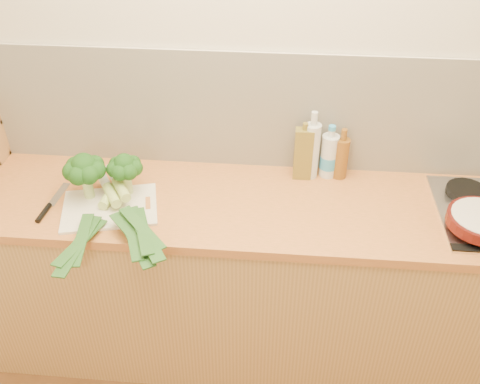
# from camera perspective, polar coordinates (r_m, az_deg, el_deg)

# --- Properties ---
(room_shell) EXTENTS (3.50, 3.50, 3.50)m
(room_shell) POSITION_cam_1_polar(r_m,az_deg,el_deg) (2.34, 2.67, 8.49)
(room_shell) COLOR beige
(room_shell) RESTS_ON ground
(counter) EXTENTS (3.20, 0.62, 0.90)m
(counter) POSITION_cam_1_polar(r_m,az_deg,el_deg) (2.54, 1.87, -9.22)
(counter) COLOR tan
(counter) RESTS_ON ground
(chopping_board) EXTENTS (0.44, 0.36, 0.01)m
(chopping_board) POSITION_cam_1_polar(r_m,az_deg,el_deg) (2.26, -13.71, -1.64)
(chopping_board) COLOR white
(chopping_board) RESTS_ON counter
(broccoli_left) EXTENTS (0.17, 0.17, 0.21)m
(broccoli_left) POSITION_cam_1_polar(r_m,az_deg,el_deg) (2.26, -16.27, 2.36)
(broccoli_left) COLOR #AFC975
(broccoli_left) RESTS_ON chopping_board
(broccoli_right) EXTENTS (0.15, 0.15, 0.19)m
(broccoli_right) POSITION_cam_1_polar(r_m,az_deg,el_deg) (2.25, -12.20, 2.58)
(broccoli_right) COLOR #AFC975
(broccoli_right) RESTS_ON chopping_board
(leek_front) EXTENTS (0.12, 0.66, 0.04)m
(leek_front) POSITION_cam_1_polar(r_m,az_deg,el_deg) (2.22, -14.54, -1.62)
(leek_front) COLOR white
(leek_front) RESTS_ON chopping_board
(leek_mid) EXTENTS (0.38, 0.58, 0.04)m
(leek_mid) POSITION_cam_1_polar(r_m,az_deg,el_deg) (2.19, -12.95, -1.45)
(leek_mid) COLOR white
(leek_mid) RESTS_ON chopping_board
(leek_back) EXTENTS (0.38, 0.59, 0.04)m
(leek_back) POSITION_cam_1_polar(r_m,az_deg,el_deg) (2.18, -12.00, -0.76)
(leek_back) COLOR white
(leek_back) RESTS_ON chopping_board
(chefs_knife) EXTENTS (0.05, 0.28, 0.02)m
(chefs_knife) POSITION_cam_1_polar(r_m,az_deg,el_deg) (2.33, -19.84, -1.63)
(chefs_knife) COLOR silver
(chefs_knife) RESTS_ON counter
(oil_tin) EXTENTS (0.08, 0.05, 0.27)m
(oil_tin) POSITION_cam_1_polar(r_m,az_deg,el_deg) (2.34, 6.76, 4.10)
(oil_tin) COLOR olive
(oil_tin) RESTS_ON counter
(glass_bottle) EXTENTS (0.07, 0.07, 0.32)m
(glass_bottle) POSITION_cam_1_polar(r_m,az_deg,el_deg) (2.35, 7.63, 4.47)
(glass_bottle) COLOR silver
(glass_bottle) RESTS_ON counter
(amber_bottle) EXTENTS (0.06, 0.06, 0.24)m
(amber_bottle) POSITION_cam_1_polar(r_m,az_deg,el_deg) (2.38, 10.72, 3.65)
(amber_bottle) COLOR brown
(amber_bottle) RESTS_ON counter
(water_bottle) EXTENTS (0.08, 0.08, 0.23)m
(water_bottle) POSITION_cam_1_polar(r_m,az_deg,el_deg) (2.39, 9.46, 3.73)
(water_bottle) COLOR silver
(water_bottle) RESTS_ON counter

